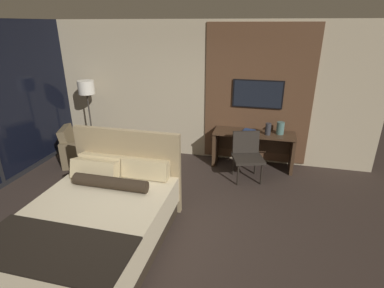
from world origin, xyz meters
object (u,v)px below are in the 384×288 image
(desk, at_px, (253,143))
(desk_chair, at_px, (247,152))
(vase_short, at_px, (268,129))
(tv, at_px, (258,94))
(vase_tall, at_px, (280,128))
(floor_lamp, at_px, (87,93))
(bed, at_px, (96,222))
(armchair_by_window, at_px, (82,150))
(book, at_px, (249,130))

(desk, distance_m, desk_chair, 0.53)
(vase_short, bearing_deg, desk_chair, -128.63)
(tv, relative_size, vase_short, 4.26)
(desk_chair, height_order, vase_tall, vase_tall)
(vase_tall, distance_m, vase_short, 0.25)
(floor_lamp, relative_size, vase_tall, 6.77)
(desk_chair, distance_m, vase_short, 0.65)
(bed, bearing_deg, tv, 59.71)
(armchair_by_window, xyz_separation_m, book, (3.36, 0.68, 0.49))
(bed, relative_size, desk, 1.40)
(tv, xyz_separation_m, armchair_by_window, (-3.46, -0.87, -1.18))
(armchair_by_window, relative_size, book, 3.93)
(floor_lamp, bearing_deg, tv, 5.23)
(tv, distance_m, vase_short, 0.71)
(armchair_by_window, relative_size, vase_short, 4.36)
(bed, bearing_deg, floor_lamp, 121.81)
(vase_tall, bearing_deg, bed, -128.36)
(tv, height_order, floor_lamp, tv)
(desk, distance_m, tv, 0.98)
(bed, xyz_separation_m, floor_lamp, (-1.72, 2.78, 0.98))
(desk, xyz_separation_m, vase_tall, (0.48, 0.01, 0.36))
(tv, height_order, armchair_by_window, tv)
(floor_lamp, height_order, vase_tall, floor_lamp)
(floor_lamp, height_order, book, floor_lamp)
(desk_chair, relative_size, floor_lamp, 0.54)
(desk, height_order, floor_lamp, floor_lamp)
(desk_chair, relative_size, vase_short, 3.84)
(bed, height_order, book, bed)
(bed, distance_m, tv, 3.75)
(armchair_by_window, bearing_deg, bed, -164.37)
(armchair_by_window, relative_size, floor_lamp, 0.62)
(floor_lamp, bearing_deg, bed, -58.19)
(bed, bearing_deg, vase_tall, 51.64)
(bed, relative_size, desk_chair, 2.51)
(tv, xyz_separation_m, book, (-0.10, -0.18, -0.70))
(floor_lamp, xyz_separation_m, vase_short, (3.79, 0.03, -0.50))
(desk, bearing_deg, armchair_by_window, -169.23)
(desk_chair, bearing_deg, floor_lamp, 155.43)
(tv, distance_m, book, 0.73)
(desk_chair, bearing_deg, book, 73.06)
(desk, xyz_separation_m, vase_short, (0.26, -0.09, 0.36))
(desk, relative_size, desk_chair, 1.79)
(tv, distance_m, armchair_by_window, 3.76)
(desk, relative_size, tv, 1.62)
(tv, xyz_separation_m, floor_lamp, (-3.54, -0.32, -0.10))
(desk, bearing_deg, tv, 90.00)
(bed, relative_size, armchair_by_window, 2.22)
(desk, relative_size, armchair_by_window, 1.58)
(tv, distance_m, vase_tall, 0.79)
(bed, distance_m, floor_lamp, 3.41)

